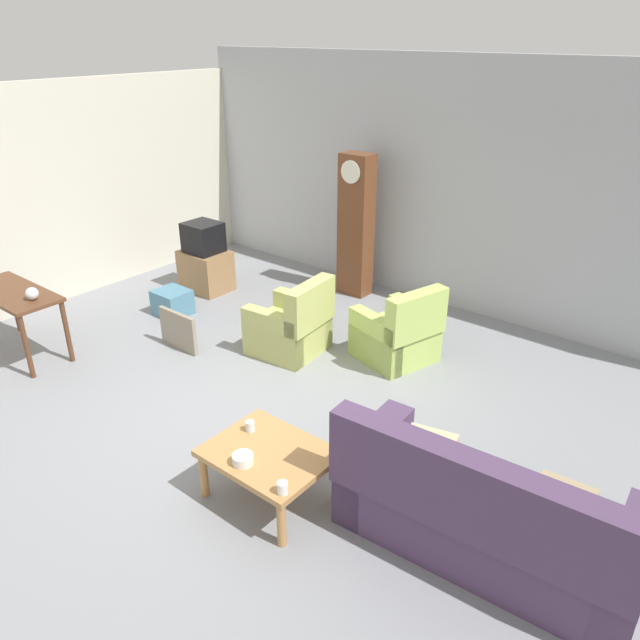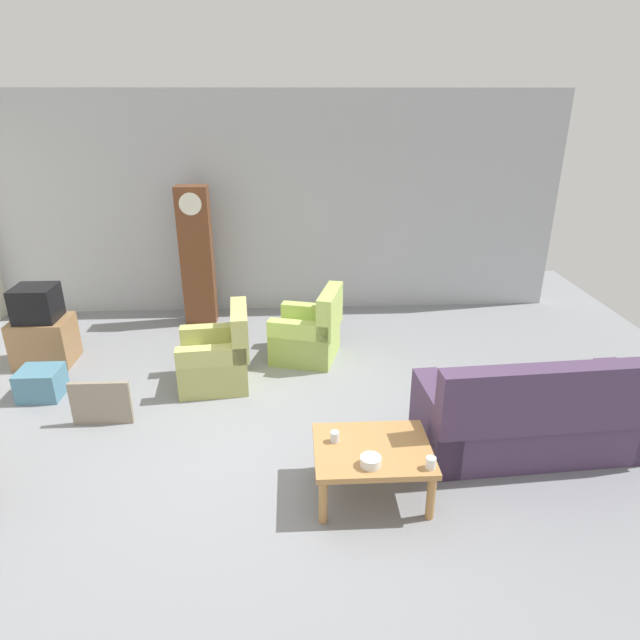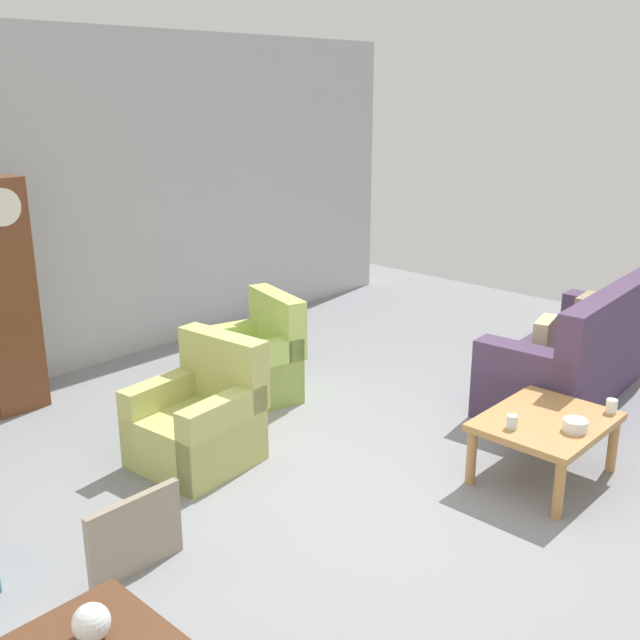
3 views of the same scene
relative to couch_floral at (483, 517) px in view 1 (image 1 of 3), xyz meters
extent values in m
plane|color=gray|center=(-2.45, 0.30, -0.35)|extent=(10.40, 10.40, 0.00)
cube|color=#ADAFB5|center=(-2.45, 3.90, 1.25)|extent=(8.40, 0.16, 3.20)
cube|color=beige|center=(-6.65, 0.70, 1.09)|extent=(0.12, 6.40, 2.88)
cube|color=#4C3856|center=(0.00, 0.07, -0.13)|extent=(2.15, 0.98, 0.44)
cube|color=#4C3856|center=(0.02, -0.29, 0.39)|extent=(2.11, 0.34, 0.60)
cube|color=#4C3856|center=(0.92, 0.13, -0.01)|extent=(0.29, 0.85, 0.68)
cube|color=#4C3856|center=(-0.93, 0.01, -0.01)|extent=(0.29, 0.85, 0.68)
cube|color=#9E8966|center=(0.47, 0.15, 0.27)|extent=(0.37, 0.15, 0.36)
cube|color=#C6B284|center=(-0.49, 0.09, 0.27)|extent=(0.38, 0.20, 0.36)
cube|color=#B7BC66|center=(-3.14, 1.45, -0.15)|extent=(0.83, 0.83, 0.40)
cube|color=#B7BC66|center=(-2.82, 1.48, 0.31)|extent=(0.25, 0.77, 0.52)
cube|color=#B7BC66|center=(-3.17, 1.75, -0.05)|extent=(0.77, 0.23, 0.60)
cube|color=#B7BC66|center=(-3.11, 1.16, -0.05)|extent=(0.77, 0.23, 0.60)
cube|color=#B2CE62|center=(-2.07, 2.09, -0.15)|extent=(0.94, 0.94, 0.40)
cube|color=#B2CE62|center=(-1.77, 2.01, 0.31)|extent=(0.38, 0.78, 0.52)
cube|color=#B2CE62|center=(-1.99, 2.38, -0.05)|extent=(0.77, 0.36, 0.60)
cube|color=#B2CE62|center=(-2.16, 1.80, -0.05)|extent=(0.77, 0.36, 0.60)
cube|color=#B27F47|center=(-1.59, -0.51, 0.07)|extent=(0.96, 0.76, 0.05)
cylinder|color=#B27F47|center=(-2.01, -0.83, -0.15)|extent=(0.07, 0.07, 0.40)
cylinder|color=#B27F47|center=(-1.16, -0.83, -0.15)|extent=(0.07, 0.07, 0.40)
cylinder|color=#B27F47|center=(-2.01, -0.19, -0.15)|extent=(0.07, 0.07, 0.40)
cylinder|color=#B27F47|center=(-1.16, -0.19, -0.15)|extent=(0.07, 0.07, 0.40)
cube|color=#56331E|center=(-5.50, -0.54, 0.41)|extent=(1.30, 0.56, 0.04)
cylinder|color=#56331E|center=(-4.90, -0.77, 0.02)|extent=(0.06, 0.06, 0.75)
cylinder|color=#56331E|center=(-6.11, -0.30, 0.02)|extent=(0.06, 0.06, 0.75)
cylinder|color=#56331E|center=(-4.90, -0.30, 0.02)|extent=(0.06, 0.06, 0.75)
cube|color=brown|center=(-3.57, 3.36, 0.64)|extent=(0.44, 0.28, 1.98)
cylinder|color=silver|center=(-3.57, 3.21, 1.40)|extent=(0.30, 0.02, 0.30)
cube|color=#997047|center=(-5.31, 2.11, -0.06)|extent=(0.68, 0.52, 0.58)
cube|color=black|center=(-5.31, 2.11, 0.44)|extent=(0.48, 0.44, 0.42)
cube|color=gray|center=(-4.18, 0.67, -0.12)|extent=(0.60, 0.05, 0.47)
cube|color=teal|center=(-5.02, 1.25, -0.19)|extent=(0.44, 0.40, 0.33)
sphere|color=silver|center=(-5.09, -0.51, 0.50)|extent=(0.14, 0.14, 0.14)
cylinder|color=white|center=(-1.18, -0.79, 0.15)|extent=(0.08, 0.08, 0.10)
cylinder|color=silver|center=(-1.89, -0.41, 0.15)|extent=(0.08, 0.08, 0.09)
cylinder|color=white|center=(-1.64, -0.74, 0.14)|extent=(0.16, 0.16, 0.08)
camera|label=1|loc=(1.17, -3.26, 3.11)|focal=34.23mm
camera|label=2|loc=(-2.21, -4.17, 2.78)|focal=30.49mm
camera|label=3|loc=(-6.15, -2.60, 2.32)|focal=41.96mm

